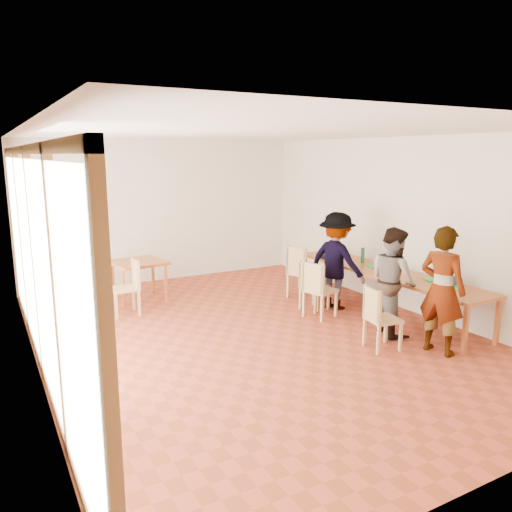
{
  "coord_description": "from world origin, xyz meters",
  "views": [
    {
      "loc": [
        -3.45,
        -6.3,
        2.7
      ],
      "look_at": [
        0.34,
        0.54,
        1.1
      ],
      "focal_mm": 35.0,
      "sensor_mm": 36.0,
      "label": 1
    }
  ],
  "objects": [
    {
      "name": "clear_glass",
      "position": [
        2.7,
        1.5,
        0.8
      ],
      "size": [
        0.07,
        0.07,
        0.09
      ],
      "primitive_type": "cylinder",
      "color": "silver",
      "rests_on": "communal_table"
    },
    {
      "name": "side_table",
      "position": [
        -0.98,
        2.69,
        0.67
      ],
      "size": [
        0.9,
        0.9,
        0.75
      ],
      "rotation": [
        0.0,
        0.0,
        0.14
      ],
      "color": "#A55A24",
      "rests_on": "ground"
    },
    {
      "name": "laptop_mid",
      "position": [
        2.68,
        -0.99,
        0.8
      ],
      "size": [
        0.26,
        0.28,
        0.19
      ],
      "rotation": [
        0.0,
        0.0,
        -0.36
      ],
      "color": "green",
      "rests_on": "communal_table"
    },
    {
      "name": "black_pouch",
      "position": [
        2.21,
        1.23,
        0.8
      ],
      "size": [
        0.16,
        0.26,
        0.09
      ],
      "primitive_type": "cube",
      "color": "black",
      "rests_on": "communal_table"
    },
    {
      "name": "chair_near",
      "position": [
        1.25,
        -1.31,
        0.55
      ],
      "size": [
        0.48,
        0.48,
        0.48
      ],
      "rotation": [
        0.0,
        0.0,
        -0.16
      ],
      "color": "tan",
      "rests_on": "ground"
    },
    {
      "name": "chair_mid",
      "position": [
        1.31,
        0.22,
        0.59
      ],
      "size": [
        0.55,
        0.55,
        0.51
      ],
      "rotation": [
        0.0,
        0.0,
        0.28
      ],
      "color": "tan",
      "rests_on": "ground"
    },
    {
      "name": "pink_phone",
      "position": [
        2.74,
        1.54,
        0.76
      ],
      "size": [
        0.05,
        0.1,
        0.01
      ],
      "primitive_type": "cube",
      "color": "#DE487E",
      "rests_on": "communal_table"
    },
    {
      "name": "chair_empty",
      "position": [
        1.7,
        1.3,
        0.62
      ],
      "size": [
        0.6,
        0.6,
        0.54
      ],
      "rotation": [
        0.0,
        0.0,
        0.31
      ],
      "color": "tan",
      "rests_on": "ground"
    },
    {
      "name": "chair_far",
      "position": [
        1.48,
        0.6,
        0.54
      ],
      "size": [
        0.49,
        0.49,
        0.46
      ],
      "rotation": [
        0.0,
        0.0,
        0.23
      ],
      "color": "tan",
      "rests_on": "ground"
    },
    {
      "name": "laptop_near",
      "position": [
        2.61,
        -1.43,
        0.81
      ],
      "size": [
        0.29,
        0.3,
        0.2
      ],
      "rotation": [
        0.0,
        0.0,
        0.4
      ],
      "color": "green",
      "rests_on": "communal_table"
    },
    {
      "name": "wall_front",
      "position": [
        0.0,
        -4.0,
        1.5
      ],
      "size": [
        6.0,
        0.1,
        3.0
      ],
      "primitive_type": "cube",
      "color": "silver",
      "rests_on": "ground"
    },
    {
      "name": "yellow_mug",
      "position": [
        2.64,
        1.4,
        0.8
      ],
      "size": [
        0.13,
        0.13,
        0.09
      ],
      "primitive_type": "imported",
      "rotation": [
        0.0,
        0.0,
        0.11
      ],
      "color": "yellow",
      "rests_on": "communal_table"
    },
    {
      "name": "chair_spare",
      "position": [
        -1.34,
        1.94,
        0.59
      ],
      "size": [
        0.46,
        0.46,
        0.51
      ],
      "rotation": [
        0.0,
        0.0,
        3.12
      ],
      "color": "tan",
      "rests_on": "ground"
    },
    {
      "name": "communal_table",
      "position": [
        2.5,
        -0.11,
        0.7
      ],
      "size": [
        0.8,
        4.0,
        0.75
      ],
      "color": "#A55A24",
      "rests_on": "ground"
    },
    {
      "name": "ceiling",
      "position": [
        0.0,
        0.0,
        3.02
      ],
      "size": [
        6.0,
        8.0,
        0.04
      ],
      "primitive_type": "cube",
      "color": "white",
      "rests_on": "wall_back"
    },
    {
      "name": "person_mid",
      "position": [
        1.89,
        -0.92,
        0.82
      ],
      "size": [
        0.77,
        0.91,
        1.65
      ],
      "primitive_type": "imported",
      "rotation": [
        0.0,
        0.0,
        1.38
      ],
      "color": "gray",
      "rests_on": "ground"
    },
    {
      "name": "condiment_cup",
      "position": [
        2.78,
        0.46,
        0.78
      ],
      "size": [
        0.08,
        0.08,
        0.06
      ],
      "primitive_type": "cylinder",
      "color": "white",
      "rests_on": "communal_table"
    },
    {
      "name": "laptop_far",
      "position": [
        2.55,
        0.18,
        0.8
      ],
      "size": [
        0.25,
        0.27,
        0.19
      ],
      "rotation": [
        0.0,
        0.0,
        -0.28
      ],
      "color": "green",
      "rests_on": "communal_table"
    },
    {
      "name": "green_bottle",
      "position": [
        2.57,
        0.54,
        0.89
      ],
      "size": [
        0.07,
        0.07,
        0.28
      ],
      "primitive_type": "cylinder",
      "color": "#1B6530",
      "rests_on": "communal_table"
    },
    {
      "name": "window_wall",
      "position": [
        -2.96,
        0.0,
        1.5
      ],
      "size": [
        0.1,
        8.0,
        3.0
      ],
      "primitive_type": "cube",
      "color": "white",
      "rests_on": "ground"
    },
    {
      "name": "person_far",
      "position": [
        1.93,
        0.5,
        0.86
      ],
      "size": [
        0.93,
        1.25,
        1.72
      ],
      "primitive_type": "imported",
      "rotation": [
        0.0,
        0.0,
        1.86
      ],
      "color": "gray",
      "rests_on": "ground"
    },
    {
      "name": "person_near",
      "position": [
        1.92,
        -1.81,
        0.89
      ],
      "size": [
        0.56,
        0.73,
        1.78
      ],
      "primitive_type": "imported",
      "rotation": [
        0.0,
        0.0,
        1.8
      ],
      "color": "gray",
      "rests_on": "ground"
    },
    {
      "name": "wall_back",
      "position": [
        0.0,
        4.0,
        1.5
      ],
      "size": [
        6.0,
        0.1,
        3.0
      ],
      "primitive_type": "cube",
      "color": "silver",
      "rests_on": "ground"
    },
    {
      "name": "ground",
      "position": [
        0.0,
        0.0,
        0.0
      ],
      "size": [
        8.0,
        8.0,
        0.0
      ],
      "primitive_type": "plane",
      "color": "#AD432A",
      "rests_on": "ground"
    },
    {
      "name": "wall_right",
      "position": [
        3.0,
        0.0,
        1.5
      ],
      "size": [
        0.1,
        8.0,
        3.0
      ],
      "primitive_type": "cube",
      "color": "silver",
      "rests_on": "ground"
    }
  ]
}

